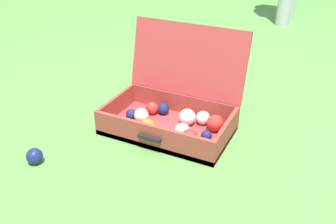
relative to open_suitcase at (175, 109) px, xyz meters
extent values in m
plane|color=#569342|center=(0.09, -0.08, -0.10)|extent=(16.00, 16.00, 0.00)
cube|color=#B23838|center=(-0.01, -0.05, -0.09)|extent=(0.60, 0.35, 0.03)
cube|color=#9E3D33|center=(-0.30, -0.05, -0.04)|extent=(0.02, 0.35, 0.13)
cube|color=#9E3D33|center=(0.28, -0.05, -0.04)|extent=(0.02, 0.35, 0.13)
cube|color=#9E3D33|center=(-0.01, -0.22, -0.04)|extent=(0.56, 0.02, 0.13)
cube|color=#9E3D33|center=(-0.01, 0.11, -0.04)|extent=(0.56, 0.02, 0.13)
cube|color=#B23838|center=(-0.01, 0.17, 0.19)|extent=(0.60, 0.11, 0.35)
cube|color=black|center=(-0.01, -0.24, -0.03)|extent=(0.11, 0.02, 0.02)
sphere|color=white|center=(0.09, -0.11, -0.04)|extent=(0.07, 0.07, 0.07)
sphere|color=navy|center=(-0.21, -0.06, -0.05)|extent=(0.05, 0.05, 0.05)
sphere|color=navy|center=(-0.09, 0.05, -0.05)|extent=(0.06, 0.06, 0.06)
sphere|color=navy|center=(0.20, -0.09, -0.05)|extent=(0.05, 0.05, 0.05)
sphere|color=red|center=(0.20, 0.02, -0.04)|extent=(0.08, 0.08, 0.08)
sphere|color=orange|center=(-0.07, -0.15, -0.04)|extent=(0.08, 0.08, 0.08)
sphere|color=white|center=(0.07, -0.17, -0.06)|extent=(0.05, 0.05, 0.05)
sphere|color=red|center=(-0.14, 0.03, -0.05)|extent=(0.06, 0.06, 0.06)
sphere|color=white|center=(0.13, 0.05, -0.04)|extent=(0.07, 0.07, 0.07)
sphere|color=white|center=(-0.15, -0.07, -0.04)|extent=(0.07, 0.07, 0.07)
sphere|color=red|center=(0.14, -0.15, -0.04)|extent=(0.08, 0.08, 0.08)
sphere|color=white|center=(0.06, 0.01, -0.04)|extent=(0.08, 0.08, 0.08)
sphere|color=navy|center=(-0.41, -0.53, -0.07)|extent=(0.07, 0.07, 0.07)
camera|label=1|loc=(0.67, -1.45, 0.88)|focal=40.25mm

